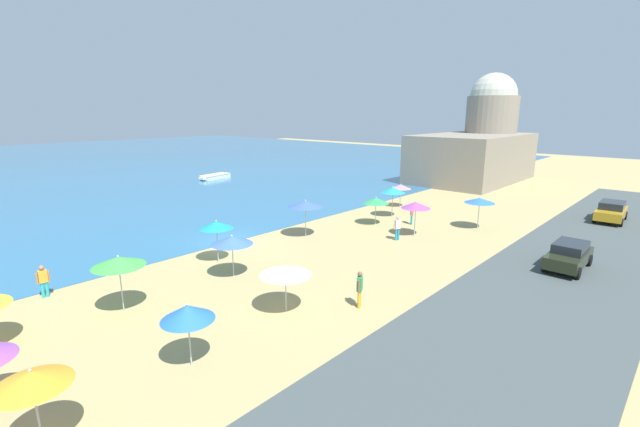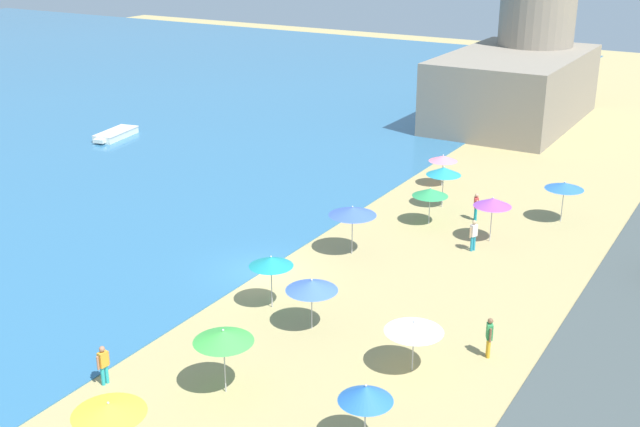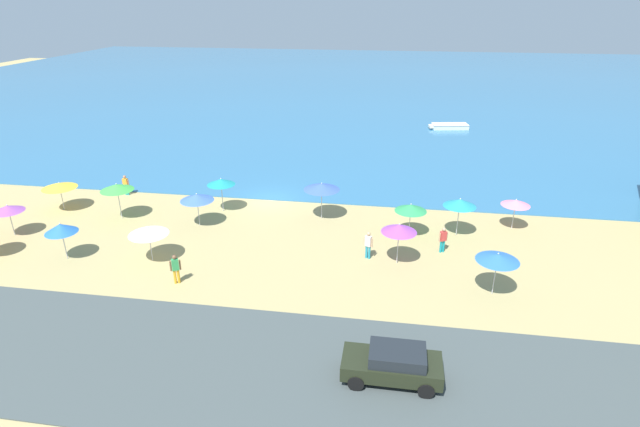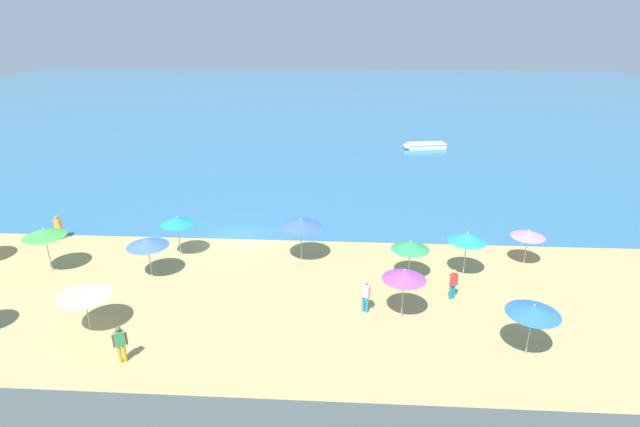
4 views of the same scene
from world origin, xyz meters
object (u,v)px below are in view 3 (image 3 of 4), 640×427
Objects in this scene: beach_umbrella_1 at (399,228)px; beach_umbrella_9 at (460,203)px; beach_umbrella_14 at (411,208)px; bather_1 at (176,268)px; beach_umbrella_7 at (117,187)px; bather_0 at (443,239)px; beach_umbrella_4 at (221,182)px; bather_3 at (126,184)px; beach_umbrella_0 at (516,203)px; parked_car_0 at (393,364)px; beach_umbrella_8 at (8,208)px; skiff_nearshore at (449,126)px; beach_umbrella_10 at (322,187)px; beach_umbrella_6 at (61,228)px; beach_umbrella_13 at (197,197)px; beach_umbrella_11 at (148,231)px; bather_2 at (368,244)px; beach_umbrella_3 at (59,186)px; beach_umbrella_12 at (498,257)px.

beach_umbrella_9 is (3.71, 4.27, 0.03)m from beach_umbrella_1.
beach_umbrella_14 is 14.57m from bather_1.
beach_umbrella_7 is 1.60× the size of bather_0.
beach_umbrella_7 is 19.53m from beach_umbrella_14.
bather_3 is (-8.33, 1.86, -1.32)m from beach_umbrella_4.
beach_umbrella_1 reaches higher than beach_umbrella_0.
bather_1 is 0.43× the size of parked_car_0.
beach_umbrella_8 is at bearing -154.08° from beach_umbrella_4.
beach_umbrella_7 is at bearing -130.07° from skiff_nearshore.
beach_umbrella_10 is (7.11, -0.18, 0.12)m from beach_umbrella_4.
beach_umbrella_6 is 1.01× the size of beach_umbrella_13.
beach_umbrella_7 reaches higher than beach_umbrella_13.
beach_umbrella_9 reaches higher than beach_umbrella_13.
beach_umbrella_8 is (-24.26, -0.07, -0.35)m from beach_umbrella_1.
beach_umbrella_8 is at bearing -132.58° from skiff_nearshore.
beach_umbrella_13 reaches higher than beach_umbrella_11.
beach_umbrella_9 is 1.12× the size of beach_umbrella_11.
bather_2 is at bearing -14.04° from beach_umbrella_13.
beach_umbrella_3 is at bearing 170.63° from beach_umbrella_7.
bather_0 is at bearing 18.51° from bather_2.
beach_umbrella_4 is at bearing 19.58° from beach_umbrella_7.
beach_umbrella_10 is 1.14× the size of beach_umbrella_13.
beach_umbrella_0 is at bearing 2.91° from beach_umbrella_3.
beach_umbrella_6 is 23.70m from beach_umbrella_9.
beach_umbrella_11 reaches higher than bather_0.
beach_umbrella_3 is at bearing -172.47° from beach_umbrella_4.
beach_umbrella_1 is 1.18× the size of beach_umbrella_8.
beach_umbrella_13 is (10.58, -1.03, 0.16)m from beach_umbrella_3.
beach_umbrella_14 is 0.55× the size of parked_car_0.
beach_umbrella_14 is 1.29× the size of bather_1.
bather_1 is 40.12m from skiff_nearshore.
beach_umbrella_1 is at bearing 7.41° from beach_umbrella_11.
beach_umbrella_8 is 0.93× the size of beach_umbrella_13.
beach_umbrella_11 reaches higher than beach_umbrella_0.
beach_umbrella_10 is at bearing 108.76° from parked_car_0.
beach_umbrella_3 reaches higher than parked_car_0.
beach_umbrella_11 is at bearing 150.84° from parked_car_0.
beach_umbrella_10 reaches higher than beach_umbrella_13.
beach_umbrella_0 is at bearing 30.97° from bather_2.
beach_umbrella_13 is at bearing -176.34° from beach_umbrella_9.
beach_umbrella_12 is at bearing -38.45° from beach_umbrella_10.
beach_umbrella_10 is at bearing 39.94° from beach_umbrella_11.
beach_umbrella_7 is 0.99× the size of beach_umbrella_10.
beach_umbrella_7 is (-18.81, 3.42, 0.08)m from beach_umbrella_1.
beach_umbrella_7 is 0.65× the size of parked_car_0.
parked_car_0 is (-3.78, -13.88, -1.41)m from beach_umbrella_9.
beach_umbrella_9 is 1.51× the size of bather_2.
beach_umbrella_9 is 1.61× the size of bather_3.
bather_0 reaches higher than bather_3.
beach_umbrella_10 reaches higher than skiff_nearshore.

